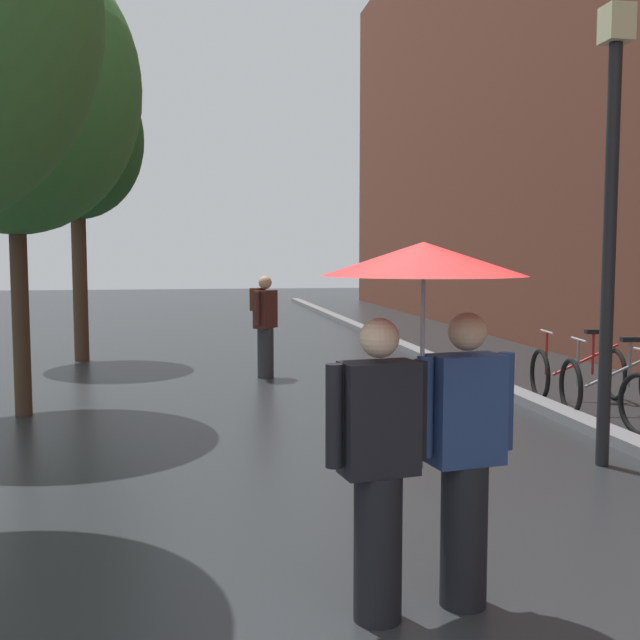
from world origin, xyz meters
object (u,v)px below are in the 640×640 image
Objects in this scene: street_tree_1 at (13,87)px; street_tree_2 at (76,140)px; parked_bicycle_3 at (612,385)px; street_lamp_post at (611,201)px; couple_under_umbrella at (423,369)px; pedestrian_walking_midground at (265,323)px; parked_bicycle_4 at (577,373)px.

street_tree_1 reaches higher than street_tree_2.
street_lamp_post is at bearing -123.15° from parked_bicycle_3.
street_tree_1 is 1.03× the size of street_tree_2.
street_lamp_post is at bearing -54.21° from street_tree_2.
parked_bicycle_3 is at bearing 56.85° from street_lamp_post.
couple_under_umbrella reaches higher than pedestrian_walking_midground.
street_tree_2 is at bearing 89.71° from street_tree_1.
parked_bicycle_3 is 1.00× the size of parked_bicycle_4.
street_tree_1 is 3.49× the size of pedestrian_walking_midground.
street_tree_1 is 7.01m from couple_under_umbrella.
couple_under_umbrella is 7.96m from pedestrian_walking_midground.
couple_under_umbrella is 3.69m from street_lamp_post.
couple_under_umbrella reaches higher than parked_bicycle_4.
street_tree_2 reaches higher than parked_bicycle_4.
parked_bicycle_3 is at bearing -41.95° from pedestrian_walking_midground.
street_lamp_post reaches higher than parked_bicycle_4.
parked_bicycle_3 is 0.28× the size of street_lamp_post.
street_tree_2 is 9.97m from street_lamp_post.
parked_bicycle_4 is at bearing -33.16° from pedestrian_walking_midground.
street_lamp_post is (5.76, -7.99, -1.58)m from street_tree_2.
street_tree_2 is 2.72× the size of couple_under_umbrella.
couple_under_umbrella is (3.25, -5.65, -2.58)m from street_tree_1.
street_lamp_post reaches higher than couple_under_umbrella.
pedestrian_walking_midground is (3.15, -2.49, -3.15)m from street_tree_2.
street_tree_1 reaches higher than street_lamp_post.
couple_under_umbrella is (3.23, -10.44, -2.68)m from street_tree_2.
parked_bicycle_3 is at bearing -40.33° from street_tree_2.
parked_bicycle_3 is 5.94m from couple_under_umbrella.
parked_bicycle_3 is 0.93m from parked_bicycle_4.
parked_bicycle_4 is at bearing -2.26° from street_tree_1.
pedestrian_walking_midground reaches higher than parked_bicycle_4.
street_lamp_post is (-1.35, -2.92, 2.06)m from parked_bicycle_4.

